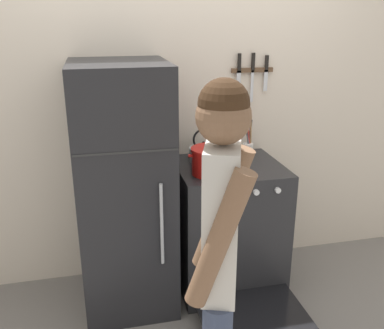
{
  "coord_description": "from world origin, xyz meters",
  "views": [
    {
      "loc": [
        -0.57,
        -2.94,
        1.89
      ],
      "look_at": [
        0.0,
        -0.47,
        1.0
      ],
      "focal_mm": 40.0,
      "sensor_mm": 36.0,
      "label": 1
    }
  ],
  "objects_px": {
    "dutch_oven_pot": "(212,161)",
    "person": "(220,263)",
    "refrigerator": "(125,189)",
    "stove_range": "(229,228)",
    "utensil_jar": "(248,148)",
    "tea_kettle": "(204,152)"
  },
  "relations": [
    {
      "from": "refrigerator",
      "to": "stove_range",
      "type": "distance_m",
      "value": 0.8
    },
    {
      "from": "dutch_oven_pot",
      "to": "tea_kettle",
      "type": "bearing_deg",
      "value": 87.13
    },
    {
      "from": "refrigerator",
      "to": "utensil_jar",
      "type": "height_order",
      "value": "refrigerator"
    },
    {
      "from": "utensil_jar",
      "to": "person",
      "type": "xyz_separation_m",
      "value": [
        -0.61,
        -1.36,
        -0.03
      ]
    },
    {
      "from": "stove_range",
      "to": "utensil_jar",
      "type": "distance_m",
      "value": 0.59
    },
    {
      "from": "refrigerator",
      "to": "dutch_oven_pot",
      "type": "distance_m",
      "value": 0.6
    },
    {
      "from": "stove_range",
      "to": "refrigerator",
      "type": "bearing_deg",
      "value": 178.65
    },
    {
      "from": "refrigerator",
      "to": "dutch_oven_pot",
      "type": "xyz_separation_m",
      "value": [
        0.55,
        -0.11,
        0.19
      ]
    },
    {
      "from": "dutch_oven_pot",
      "to": "person",
      "type": "bearing_deg",
      "value": -103.77
    },
    {
      "from": "tea_kettle",
      "to": "person",
      "type": "bearing_deg",
      "value": -101.77
    },
    {
      "from": "refrigerator",
      "to": "dutch_oven_pot",
      "type": "height_order",
      "value": "refrigerator"
    },
    {
      "from": "refrigerator",
      "to": "utensil_jar",
      "type": "relative_size",
      "value": 5.92
    },
    {
      "from": "dutch_oven_pot",
      "to": "tea_kettle",
      "type": "distance_m",
      "value": 0.26
    },
    {
      "from": "refrigerator",
      "to": "person",
      "type": "height_order",
      "value": "person"
    },
    {
      "from": "stove_range",
      "to": "person",
      "type": "distance_m",
      "value": 1.36
    },
    {
      "from": "tea_kettle",
      "to": "utensil_jar",
      "type": "xyz_separation_m",
      "value": [
        0.33,
        0.01,
        0.0
      ]
    },
    {
      "from": "refrigerator",
      "to": "person",
      "type": "bearing_deg",
      "value": -76.63
    },
    {
      "from": "person",
      "to": "stove_range",
      "type": "bearing_deg",
      "value": -0.58
    },
    {
      "from": "stove_range",
      "to": "tea_kettle",
      "type": "distance_m",
      "value": 0.58
    },
    {
      "from": "person",
      "to": "tea_kettle",
      "type": "bearing_deg",
      "value": 7.62
    },
    {
      "from": "stove_range",
      "to": "utensil_jar",
      "type": "height_order",
      "value": "utensil_jar"
    },
    {
      "from": "stove_range",
      "to": "person",
      "type": "bearing_deg",
      "value": -109.97
    }
  ]
}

